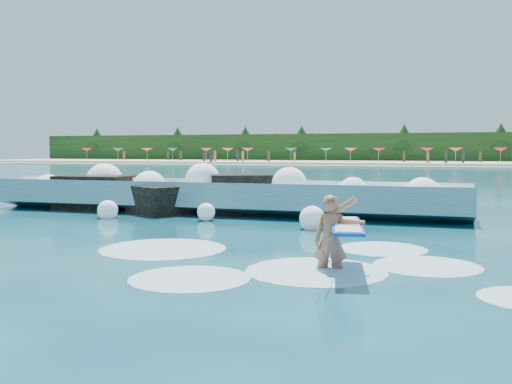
{
  "coord_description": "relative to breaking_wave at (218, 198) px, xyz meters",
  "views": [
    {
      "loc": [
        5.76,
        -11.04,
        2.22
      ],
      "look_at": [
        1.5,
        2.0,
        1.2
      ],
      "focal_mm": 40.0,
      "sensor_mm": 36.0,
      "label": 1
    }
  ],
  "objects": [
    {
      "name": "beach_umbrellas",
      "position": [
        1.74,
        72.18,
        1.74
      ],
      "size": [
        113.52,
        6.78,
        0.5
      ],
      "color": "red",
      "rests_on": "ground"
    },
    {
      "name": "rock_cluster",
      "position": [
        -2.21,
        -0.13,
        -0.01
      ],
      "size": [
        8.5,
        3.7,
        1.59
      ],
      "color": "black",
      "rests_on": "ground"
    },
    {
      "name": "beachgoers",
      "position": [
        6.4,
        66.56,
        0.52
      ],
      "size": [
        108.11,
        13.67,
        1.93
      ],
      "color": "#3F332D",
      "rests_on": "ground"
    },
    {
      "name": "ground",
      "position": [
        1.76,
        -7.64,
        -0.51
      ],
      "size": [
        200.0,
        200.0,
        0.0
      ],
      "primitive_type": "plane",
      "color": "#082F43",
      "rests_on": "ground"
    },
    {
      "name": "beach",
      "position": [
        1.76,
        70.36,
        -0.31
      ],
      "size": [
        140.0,
        20.0,
        0.4
      ],
      "primitive_type": "cube",
      "color": "tan",
      "rests_on": "ground"
    },
    {
      "name": "surfer_with_board",
      "position": [
        5.69,
        -8.47,
        0.11
      ],
      "size": [
        1.09,
        2.89,
        1.69
      ],
      "color": "#A0634A",
      "rests_on": "ground"
    },
    {
      "name": "wet_band",
      "position": [
        1.76,
        59.36,
        -0.47
      ],
      "size": [
        140.0,
        5.0,
        0.08
      ],
      "primitive_type": "cube",
      "color": "silver",
      "rests_on": "ground"
    },
    {
      "name": "surf_foam",
      "position": [
        4.43,
        -7.93,
        -0.51
      ],
      "size": [
        9.47,
        6.11,
        0.14
      ],
      "color": "silver",
      "rests_on": "ground"
    },
    {
      "name": "breaking_wave",
      "position": [
        0.0,
        0.0,
        0.0
      ],
      "size": [
        16.98,
        2.69,
        1.46
      ],
      "color": "teal",
      "rests_on": "ground"
    },
    {
      "name": "wave_spray",
      "position": [
        -0.67,
        -0.11,
        0.35
      ],
      "size": [
        14.71,
        4.62,
        1.82
      ],
      "color": "white",
      "rests_on": "ground"
    },
    {
      "name": "treeline",
      "position": [
        1.76,
        80.36,
        1.99
      ],
      "size": [
        140.0,
        4.0,
        5.0
      ],
      "primitive_type": "cube",
      "color": "black",
      "rests_on": "ground"
    }
  ]
}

